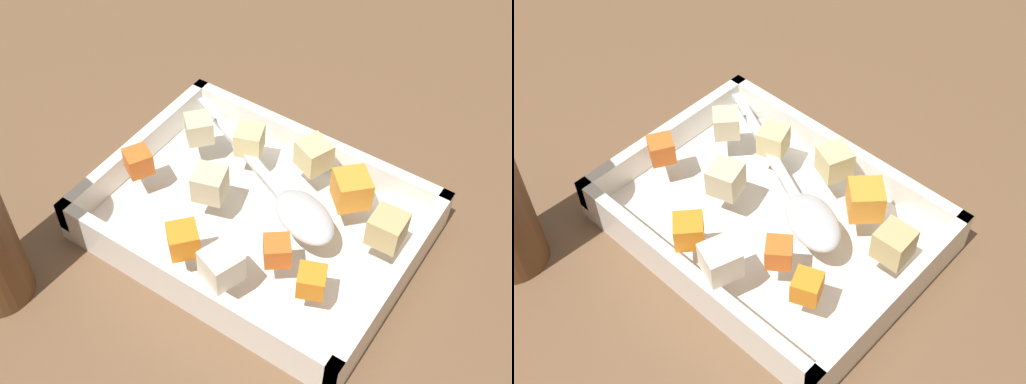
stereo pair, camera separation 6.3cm
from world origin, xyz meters
TOP-DOWN VIEW (x-y plane):
  - ground_plane at (0.00, 0.00)m, footprint 4.00×4.00m
  - baking_dish at (-0.02, -0.01)m, footprint 0.30×0.22m
  - carrot_chunk_heap_side at (0.10, 0.02)m, footprint 0.03×0.03m
  - carrot_chunk_back_center at (-0.09, -0.06)m, footprint 0.04×0.04m
  - carrot_chunk_far_right at (0.00, 0.07)m, footprint 0.04×0.04m
  - carrot_chunk_near_left at (-0.11, 0.05)m, footprint 0.03×0.03m
  - carrot_chunk_far_left at (-0.07, 0.04)m, footprint 0.03×0.03m
  - potato_chunk_near_spoon at (0.02, 0.01)m, footprint 0.04×0.04m
  - potato_chunk_corner_ne at (-0.04, -0.08)m, footprint 0.04×0.04m
  - potato_chunk_center at (0.07, -0.05)m, footprint 0.04×0.04m
  - potato_chunk_mid_right at (0.02, -0.06)m, footprint 0.03×0.03m
  - potato_chunk_under_handle at (-0.14, -0.04)m, footprint 0.03×0.03m
  - parsnip_chunk_mid_left at (-0.04, 0.08)m, footprint 0.04×0.04m
  - serving_spoon at (-0.06, -0.02)m, footprint 0.22×0.12m

SIDE VIEW (x-z plane):
  - ground_plane at x=0.00m, z-range 0.00..0.00m
  - baking_dish at x=-0.02m, z-range -0.01..0.04m
  - serving_spoon at x=-0.06m, z-range 0.05..0.07m
  - carrot_chunk_far_left at x=-0.07m, z-range 0.05..0.07m
  - carrot_chunk_near_left at x=-0.11m, z-range 0.05..0.07m
  - carrot_chunk_heap_side at x=0.10m, z-range 0.05..0.07m
  - potato_chunk_center at x=0.07m, z-range 0.05..0.07m
  - carrot_chunk_far_right at x=0.00m, z-range 0.05..0.07m
  - potato_chunk_mid_right at x=0.02m, z-range 0.05..0.07m
  - potato_chunk_corner_ne at x=-0.04m, z-range 0.05..0.08m
  - potato_chunk_near_spoon at x=0.02m, z-range 0.05..0.08m
  - potato_chunk_under_handle at x=-0.14m, z-range 0.05..0.08m
  - parsnip_chunk_mid_left at x=-0.04m, z-range 0.05..0.08m
  - carrot_chunk_back_center at x=-0.09m, z-range 0.05..0.08m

